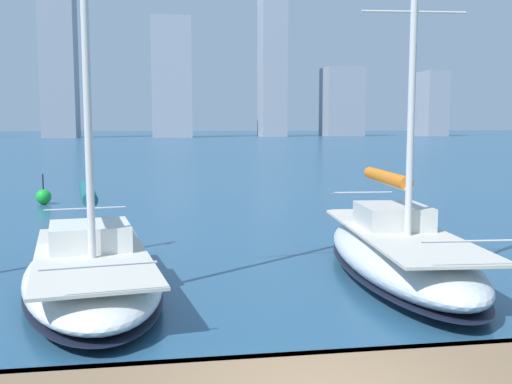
# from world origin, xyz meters

# --- Properties ---
(city_skyline) EXTENTS (169.46, 19.63, 43.42)m
(city_skyline) POSITION_xyz_m (4.75, -160.85, 15.03)
(city_skyline) COLOR #989DA7
(city_skyline) RESTS_ON ground
(sailboat_orange) EXTENTS (3.24, 8.45, 9.46)m
(sailboat_orange) POSITION_xyz_m (-3.84, -7.09, 0.66)
(sailboat_orange) COLOR silver
(sailboat_orange) RESTS_ON ground
(sailboat_teal) EXTENTS (3.92, 7.83, 11.37)m
(sailboat_teal) POSITION_xyz_m (3.27, -6.70, 0.60)
(sailboat_teal) COLOR white
(sailboat_teal) RESTS_ON ground
(channel_buoy) EXTENTS (0.70, 0.70, 1.40)m
(channel_buoy) POSITION_xyz_m (7.12, -22.23, 0.36)
(channel_buoy) COLOR green
(channel_buoy) RESTS_ON ground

